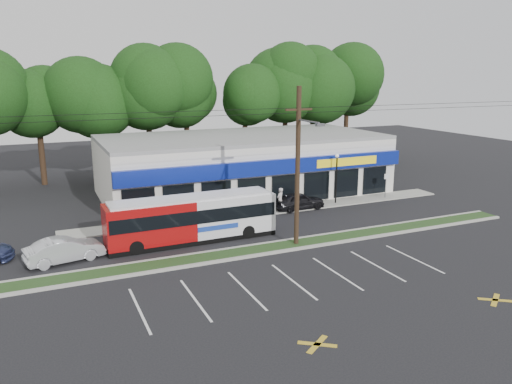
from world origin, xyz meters
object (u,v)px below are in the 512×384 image
object	(u,v)px
utility_pole	(296,162)
car_silver	(64,250)
car_dark	(299,201)
pedestrian_a	(280,200)
sign_post	(386,181)
pedestrian_b	(262,205)
lamp_post	(336,173)
metrobus	(192,218)

from	to	relation	value
utility_pole	car_silver	size ratio (longest dim) A/B	11.35
car_dark	car_silver	bearing A→B (deg)	103.39
car_silver	pedestrian_a	size ratio (longest dim) A/B	2.26
sign_post	car_dark	distance (m)	8.73
utility_pole	sign_post	size ratio (longest dim) A/B	22.47
sign_post	pedestrian_a	world-z (taller)	sign_post
car_silver	pedestrian_b	distance (m)	15.14
lamp_post	pedestrian_b	xyz separation A→B (m)	(-7.16, -0.77, -1.82)
sign_post	pedestrian_b	world-z (taller)	sign_post
utility_pole	sign_post	xyz separation A→B (m)	(13.17, 7.65, -3.86)
sign_post	car_dark	xyz separation A→B (m)	(-8.69, -0.07, -0.84)
lamp_post	car_silver	distance (m)	22.35
lamp_post	sign_post	xyz separation A→B (m)	(5.00, -0.23, -1.12)
sign_post	metrobus	size ratio (longest dim) A/B	0.20
lamp_post	pedestrian_b	bearing A→B (deg)	-173.89
sign_post	car_silver	distance (m)	27.14
car_silver	pedestrian_a	distance (m)	16.95
lamp_post	sign_post	world-z (taller)	lamp_post
car_dark	car_silver	xyz separation A→B (m)	(-18.03, -4.59, 0.01)
car_dark	car_silver	distance (m)	18.60
metrobus	car_dark	size ratio (longest dim) A/B	2.66
utility_pole	pedestrian_b	size ratio (longest dim) A/B	29.46
sign_post	pedestrian_a	size ratio (longest dim) A/B	1.14
utility_pole	car_dark	bearing A→B (deg)	59.40
car_silver	pedestrian_a	world-z (taller)	pedestrian_a
car_dark	lamp_post	bearing A→B (deg)	-86.25
pedestrian_a	pedestrian_b	bearing A→B (deg)	-17.43
utility_pole	car_dark	size ratio (longest dim) A/B	11.91
sign_post	car_silver	xyz separation A→B (m)	(-26.72, -4.66, -0.83)
lamp_post	pedestrian_b	distance (m)	7.42
utility_pole	pedestrian_a	bearing A→B (deg)	69.89
sign_post	lamp_post	bearing A→B (deg)	177.42
utility_pole	pedestrian_b	bearing A→B (deg)	81.89
utility_pole	pedestrian_a	size ratio (longest dim) A/B	25.62
utility_pole	car_dark	distance (m)	9.97
lamp_post	pedestrian_a	size ratio (longest dim) A/B	2.18
metrobus	car_silver	distance (m)	7.97
sign_post	car_dark	bearing A→B (deg)	-179.51
pedestrian_a	car_silver	bearing A→B (deg)	-16.29
metrobus	car_dark	distance (m)	10.92
pedestrian_b	sign_post	bearing A→B (deg)	-146.89
lamp_post	sign_post	size ratio (longest dim) A/B	1.91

